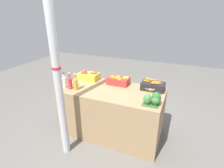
{
  "coord_description": "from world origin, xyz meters",
  "views": [
    {
      "loc": [
        1.0,
        -2.37,
        2.02
      ],
      "look_at": [
        0.0,
        0.0,
        0.93
      ],
      "focal_mm": 28.0,
      "sensor_mm": 36.0,
      "label": 1
    }
  ],
  "objects_px": {
    "orange_crate": "(118,80)",
    "juice_bottle_amber": "(76,83)",
    "carrot_crate": "(153,86)",
    "sparrow_bird": "(151,90)",
    "juice_bottle_cloudy": "(64,82)",
    "support_pole": "(57,72)",
    "apple_crate": "(89,76)",
    "broccoli_pile": "(153,99)",
    "juice_bottle_ruby": "(70,82)"
  },
  "relations": [
    {
      "from": "juice_bottle_cloudy",
      "to": "apple_crate",
      "type": "bearing_deg",
      "value": 70.52
    },
    {
      "from": "broccoli_pile",
      "to": "juice_bottle_cloudy",
      "type": "xyz_separation_m",
      "value": [
        -1.45,
        0.02,
        0.02
      ]
    },
    {
      "from": "broccoli_pile",
      "to": "sparrow_bird",
      "type": "height_order",
      "value": "sparrow_bird"
    },
    {
      "from": "carrot_crate",
      "to": "sparrow_bird",
      "type": "bearing_deg",
      "value": -84.07
    },
    {
      "from": "juice_bottle_ruby",
      "to": "apple_crate",
      "type": "bearing_deg",
      "value": 82.24
    },
    {
      "from": "apple_crate",
      "to": "orange_crate",
      "type": "relative_size",
      "value": 1.0
    },
    {
      "from": "apple_crate",
      "to": "juice_bottle_cloudy",
      "type": "bearing_deg",
      "value": -109.48
    },
    {
      "from": "support_pole",
      "to": "sparrow_bird",
      "type": "relative_size",
      "value": 19.0
    },
    {
      "from": "sparrow_bird",
      "to": "support_pole",
      "type": "bearing_deg",
      "value": -154.06
    },
    {
      "from": "orange_crate",
      "to": "juice_bottle_amber",
      "type": "height_order",
      "value": "juice_bottle_amber"
    },
    {
      "from": "juice_bottle_ruby",
      "to": "juice_bottle_amber",
      "type": "xyz_separation_m",
      "value": [
        0.11,
        0.0,
        0.0
      ]
    },
    {
      "from": "apple_crate",
      "to": "juice_bottle_cloudy",
      "type": "xyz_separation_m",
      "value": [
        -0.17,
        -0.49,
        0.04
      ]
    },
    {
      "from": "support_pole",
      "to": "juice_bottle_cloudy",
      "type": "relative_size",
      "value": 9.88
    },
    {
      "from": "carrot_crate",
      "to": "juice_bottle_cloudy",
      "type": "xyz_separation_m",
      "value": [
        -1.36,
        -0.49,
        0.04
      ]
    },
    {
      "from": "apple_crate",
      "to": "broccoli_pile",
      "type": "bearing_deg",
      "value": -21.47
    },
    {
      "from": "orange_crate",
      "to": "broccoli_pile",
      "type": "bearing_deg",
      "value": -36.02
    },
    {
      "from": "carrot_crate",
      "to": "apple_crate",
      "type": "bearing_deg",
      "value": -179.95
    },
    {
      "from": "support_pole",
      "to": "sparrow_bird",
      "type": "height_order",
      "value": "support_pole"
    },
    {
      "from": "juice_bottle_ruby",
      "to": "juice_bottle_amber",
      "type": "distance_m",
      "value": 0.11
    },
    {
      "from": "apple_crate",
      "to": "juice_bottle_ruby",
      "type": "xyz_separation_m",
      "value": [
        -0.07,
        -0.49,
        0.04
      ]
    },
    {
      "from": "orange_crate",
      "to": "carrot_crate",
      "type": "xyz_separation_m",
      "value": [
        0.59,
        0.0,
        -0.01
      ]
    },
    {
      "from": "support_pole",
      "to": "juice_bottle_amber",
      "type": "height_order",
      "value": "support_pole"
    },
    {
      "from": "support_pole",
      "to": "apple_crate",
      "type": "xyz_separation_m",
      "value": [
        -0.11,
        0.96,
        -0.39
      ]
    },
    {
      "from": "support_pole",
      "to": "juice_bottle_cloudy",
      "type": "xyz_separation_m",
      "value": [
        -0.28,
        0.47,
        -0.35
      ]
    },
    {
      "from": "support_pole",
      "to": "carrot_crate",
      "type": "height_order",
      "value": "support_pole"
    },
    {
      "from": "apple_crate",
      "to": "sparrow_bird",
      "type": "distance_m",
      "value": 1.34
    },
    {
      "from": "apple_crate",
      "to": "sparrow_bird",
      "type": "xyz_separation_m",
      "value": [
        1.24,
        -0.5,
        0.14
      ]
    },
    {
      "from": "apple_crate",
      "to": "juice_bottle_amber",
      "type": "bearing_deg",
      "value": -84.99
    },
    {
      "from": "orange_crate",
      "to": "broccoli_pile",
      "type": "height_order",
      "value": "broccoli_pile"
    },
    {
      "from": "juice_bottle_amber",
      "to": "juice_bottle_ruby",
      "type": "bearing_deg",
      "value": -180.0
    },
    {
      "from": "carrot_crate",
      "to": "juice_bottle_amber",
      "type": "distance_m",
      "value": 1.24
    },
    {
      "from": "support_pole",
      "to": "orange_crate",
      "type": "distance_m",
      "value": 1.14
    },
    {
      "from": "apple_crate",
      "to": "juice_bottle_ruby",
      "type": "distance_m",
      "value": 0.49
    },
    {
      "from": "juice_bottle_ruby",
      "to": "juice_bottle_amber",
      "type": "bearing_deg",
      "value": 0.0
    },
    {
      "from": "apple_crate",
      "to": "broccoli_pile",
      "type": "xyz_separation_m",
      "value": [
        1.28,
        -0.5,
        0.02
      ]
    },
    {
      "from": "apple_crate",
      "to": "sparrow_bird",
      "type": "bearing_deg",
      "value": -21.83
    },
    {
      "from": "orange_crate",
      "to": "sparrow_bird",
      "type": "distance_m",
      "value": 0.82
    },
    {
      "from": "support_pole",
      "to": "broccoli_pile",
      "type": "height_order",
      "value": "support_pole"
    },
    {
      "from": "juice_bottle_cloudy",
      "to": "sparrow_bird",
      "type": "distance_m",
      "value": 1.41
    },
    {
      "from": "juice_bottle_ruby",
      "to": "sparrow_bird",
      "type": "xyz_separation_m",
      "value": [
        1.3,
        -0.01,
        0.1
      ]
    },
    {
      "from": "support_pole",
      "to": "juice_bottle_ruby",
      "type": "distance_m",
      "value": 0.61
    },
    {
      "from": "support_pole",
      "to": "juice_bottle_ruby",
      "type": "xyz_separation_m",
      "value": [
        -0.17,
        0.47,
        -0.35
      ]
    },
    {
      "from": "orange_crate",
      "to": "sparrow_bird",
      "type": "xyz_separation_m",
      "value": [
        0.65,
        -0.49,
        0.14
      ]
    },
    {
      "from": "orange_crate",
      "to": "carrot_crate",
      "type": "height_order",
      "value": "carrot_crate"
    },
    {
      "from": "carrot_crate",
      "to": "broccoli_pile",
      "type": "relative_size",
      "value": 1.55
    },
    {
      "from": "support_pole",
      "to": "apple_crate",
      "type": "relative_size",
      "value": 7.07
    },
    {
      "from": "orange_crate",
      "to": "juice_bottle_amber",
      "type": "distance_m",
      "value": 0.73
    },
    {
      "from": "juice_bottle_ruby",
      "to": "sparrow_bird",
      "type": "height_order",
      "value": "juice_bottle_ruby"
    },
    {
      "from": "juice_bottle_ruby",
      "to": "support_pole",
      "type": "bearing_deg",
      "value": -69.72
    },
    {
      "from": "support_pole",
      "to": "juice_bottle_cloudy",
      "type": "distance_m",
      "value": 0.65
    }
  ]
}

